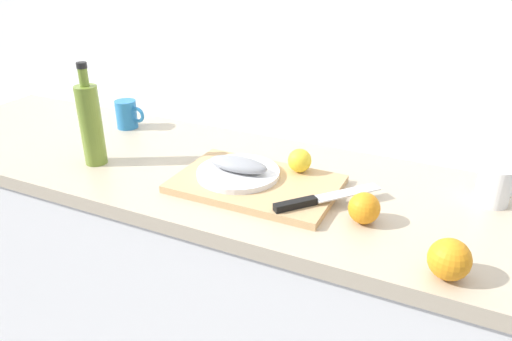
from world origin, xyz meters
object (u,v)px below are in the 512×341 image
Objects in this scene: coffee_mug_1 at (127,114)px; orange_0 at (364,208)px; fish_fillet at (238,164)px; coffee_mug_0 at (495,186)px; white_plate at (238,173)px; cutting_board at (256,184)px; lemon_0 at (300,160)px; chef_knife at (315,200)px; olive_oil_bottle at (91,123)px.

coffee_mug_1 is 1.51× the size of orange_0.
coffee_mug_0 is (0.63, 0.17, -0.00)m from fish_fillet.
white_plate is 0.36m from orange_0.
cutting_board is 0.06m from white_plate.
coffee_mug_0 reaches higher than coffee_mug_1.
lemon_0 is at bearing 51.38° from cutting_board.
chef_knife is 0.18m from lemon_0.
coffee_mug_1 is (-0.55, 0.21, -0.00)m from fish_fillet.
cutting_board is at bearing -7.81° from fish_fillet.
chef_knife reaches higher than white_plate.
coffee_mug_0 is at bearing 17.32° from cutting_board.
lemon_0 is 0.49m from coffee_mug_0.
fish_fillet is 0.59m from coffee_mug_1.
chef_knife is (0.18, -0.05, 0.02)m from cutting_board.
lemon_0 is at bearing -9.27° from coffee_mug_1.
cutting_board is 1.43× the size of olive_oil_bottle.
fish_fillet is (0.00, 0.00, 0.03)m from white_plate.
coffee_mug_0 is 1.08× the size of coffee_mug_1.
chef_knife is 1.95× the size of coffee_mug_0.
olive_oil_bottle reaches higher than lemon_0.
lemon_0 is 0.61m from olive_oil_bottle.
fish_fillet is 0.56× the size of olive_oil_bottle.
coffee_mug_1 is at bearing 112.83° from chef_knife.
chef_knife is 0.79× the size of olive_oil_bottle.
cutting_board is 1.91× the size of white_plate.
chef_knife is 0.12m from orange_0.
cutting_board is 0.19m from chef_knife.
fish_fillet is at bearing -145.56° from lemon_0.
lemon_0 is at bearing 16.01° from olive_oil_bottle.
white_plate is (-0.06, 0.01, 0.02)m from cutting_board.
cutting_board is 0.51m from olive_oil_bottle.
white_plate is at bearing -145.56° from lemon_0.
orange_0 is at bearing -35.09° from lemon_0.
white_plate is 0.45m from olive_oil_bottle.
lemon_0 is (-0.10, 0.15, 0.02)m from chef_knife.
coffee_mug_0 reaches higher than lemon_0.
cutting_board is 3.54× the size of coffee_mug_0.
olive_oil_bottle reaches higher than fish_fillet.
lemon_0 is at bearing 74.34° from chef_knife.
lemon_0 is at bearing 34.44° from white_plate.
coffee_mug_1 is at bearing 178.16° from coffee_mug_0.
olive_oil_bottle is (-0.58, -0.17, 0.07)m from lemon_0.
olive_oil_bottle is at bearing -68.85° from coffee_mug_1.
orange_0 is at bearing -49.58° from chef_knife.
olive_oil_bottle is 0.31m from coffee_mug_1.
chef_knife is at bearing -149.96° from coffee_mug_0.
coffee_mug_1 is at bearing 111.15° from olive_oil_bottle.
white_plate is 0.65m from coffee_mug_0.
olive_oil_bottle is (-0.44, -0.07, 0.10)m from white_plate.
coffee_mug_0 is at bearing -1.84° from coffee_mug_1.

